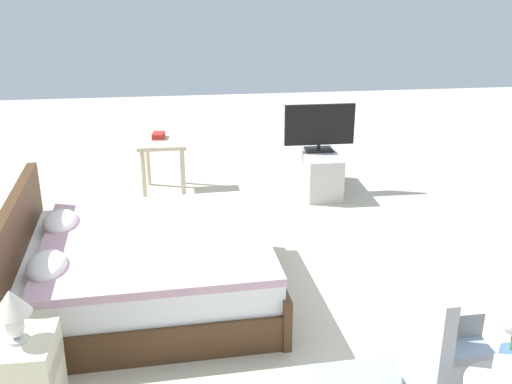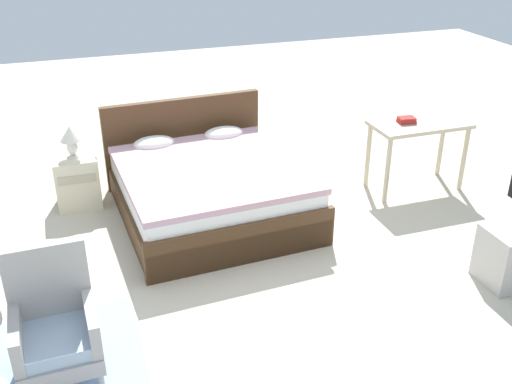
{
  "view_description": "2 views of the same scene",
  "coord_description": "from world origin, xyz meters",
  "px_view_note": "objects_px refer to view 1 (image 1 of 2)",
  "views": [
    {
      "loc": [
        -4.39,
        0.6,
        2.59
      ],
      "look_at": [
        0.27,
        0.0,
        0.78
      ],
      "focal_mm": 42.0,
      "sensor_mm": 36.0,
      "label": 1
    },
    {
      "loc": [
        -1.35,
        -4.31,
        2.97
      ],
      "look_at": [
        0.11,
        0.0,
        0.67
      ],
      "focal_mm": 42.0,
      "sensor_mm": 36.0,
      "label": 2
    }
  ],
  "objects_px": {
    "tv_stand": "(318,170)",
    "tv_flatscreen": "(319,127)",
    "book_stack": "(158,135)",
    "armchair_by_window_right": "(449,360)",
    "table_lamp": "(12,308)",
    "vanity_desk": "(163,144)",
    "bed": "(142,269)",
    "nightstand": "(24,378)"
  },
  "relations": [
    {
      "from": "armchair_by_window_right",
      "to": "book_stack",
      "type": "bearing_deg",
      "value": 25.64
    },
    {
      "from": "bed",
      "to": "nightstand",
      "type": "xyz_separation_m",
      "value": [
        -1.25,
        0.63,
        -0.03
      ]
    },
    {
      "from": "armchair_by_window_right",
      "to": "tv_flatscreen",
      "type": "height_order",
      "value": "tv_flatscreen"
    },
    {
      "from": "tv_flatscreen",
      "to": "vanity_desk",
      "type": "distance_m",
      "value": 1.83
    },
    {
      "from": "tv_stand",
      "to": "tv_flatscreen",
      "type": "relative_size",
      "value": 1.16
    },
    {
      "from": "armchair_by_window_right",
      "to": "table_lamp",
      "type": "relative_size",
      "value": 2.79
    },
    {
      "from": "book_stack",
      "to": "tv_stand",
      "type": "bearing_deg",
      "value": -84.47
    },
    {
      "from": "tv_stand",
      "to": "vanity_desk",
      "type": "relative_size",
      "value": 0.92
    },
    {
      "from": "vanity_desk",
      "to": "book_stack",
      "type": "relative_size",
      "value": 5.28
    },
    {
      "from": "armchair_by_window_right",
      "to": "vanity_desk",
      "type": "bearing_deg",
      "value": 24.29
    },
    {
      "from": "table_lamp",
      "to": "tv_flatscreen",
      "type": "height_order",
      "value": "tv_flatscreen"
    },
    {
      "from": "table_lamp",
      "to": "tv_flatscreen",
      "type": "bearing_deg",
      "value": -35.98
    },
    {
      "from": "table_lamp",
      "to": "book_stack",
      "type": "distance_m",
      "value": 3.48
    },
    {
      "from": "nightstand",
      "to": "tv_flatscreen",
      "type": "xyz_separation_m",
      "value": [
        3.59,
        -2.6,
        0.51
      ]
    },
    {
      "from": "tv_stand",
      "to": "vanity_desk",
      "type": "bearing_deg",
      "value": 91.07
    },
    {
      "from": "bed",
      "to": "armchair_by_window_right",
      "type": "bearing_deg",
      "value": -129.28
    },
    {
      "from": "tv_flatscreen",
      "to": "vanity_desk",
      "type": "height_order",
      "value": "tv_flatscreen"
    },
    {
      "from": "armchair_by_window_right",
      "to": "vanity_desk",
      "type": "height_order",
      "value": "armchair_by_window_right"
    },
    {
      "from": "nightstand",
      "to": "tv_flatscreen",
      "type": "height_order",
      "value": "tv_flatscreen"
    },
    {
      "from": "nightstand",
      "to": "tv_flatscreen",
      "type": "distance_m",
      "value": 4.46
    },
    {
      "from": "tv_stand",
      "to": "tv_flatscreen",
      "type": "bearing_deg",
      "value": -0.17
    },
    {
      "from": "armchair_by_window_right",
      "to": "vanity_desk",
      "type": "distance_m",
      "value": 4.22
    },
    {
      "from": "tv_stand",
      "to": "book_stack",
      "type": "relative_size",
      "value": 4.88
    },
    {
      "from": "table_lamp",
      "to": "tv_flatscreen",
      "type": "distance_m",
      "value": 4.43
    },
    {
      "from": "nightstand",
      "to": "bed",
      "type": "bearing_deg",
      "value": -26.89
    },
    {
      "from": "tv_flatscreen",
      "to": "book_stack",
      "type": "bearing_deg",
      "value": 95.6
    },
    {
      "from": "nightstand",
      "to": "book_stack",
      "type": "xyz_separation_m",
      "value": [
        3.4,
        -0.74,
        0.53
      ]
    },
    {
      "from": "armchair_by_window_right",
      "to": "nightstand",
      "type": "xyz_separation_m",
      "value": [
        0.29,
        2.52,
        -0.11
      ]
    },
    {
      "from": "tv_flatscreen",
      "to": "tv_stand",
      "type": "bearing_deg",
      "value": 179.83
    },
    {
      "from": "nightstand",
      "to": "tv_stand",
      "type": "height_order",
      "value": "nightstand"
    },
    {
      "from": "tv_flatscreen",
      "to": "book_stack",
      "type": "relative_size",
      "value": 4.21
    },
    {
      "from": "tv_stand",
      "to": "tv_flatscreen",
      "type": "xyz_separation_m",
      "value": [
        0.0,
        -0.0,
        0.54
      ]
    },
    {
      "from": "nightstand",
      "to": "table_lamp",
      "type": "relative_size",
      "value": 1.65
    },
    {
      "from": "bed",
      "to": "tv_flatscreen",
      "type": "xyz_separation_m",
      "value": [
        2.34,
        -1.97,
        0.49
      ]
    },
    {
      "from": "tv_stand",
      "to": "book_stack",
      "type": "bearing_deg",
      "value": 95.53
    },
    {
      "from": "nightstand",
      "to": "table_lamp",
      "type": "distance_m",
      "value": 0.49
    },
    {
      "from": "bed",
      "to": "armchair_by_window_right",
      "type": "relative_size",
      "value": 2.23
    },
    {
      "from": "book_stack",
      "to": "tv_flatscreen",
      "type": "bearing_deg",
      "value": -84.4
    },
    {
      "from": "table_lamp",
      "to": "tv_stand",
      "type": "distance_m",
      "value": 4.46
    },
    {
      "from": "nightstand",
      "to": "tv_stand",
      "type": "relative_size",
      "value": 0.57
    },
    {
      "from": "bed",
      "to": "nightstand",
      "type": "distance_m",
      "value": 1.4
    },
    {
      "from": "nightstand",
      "to": "vanity_desk",
      "type": "bearing_deg",
      "value": -12.41
    }
  ]
}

